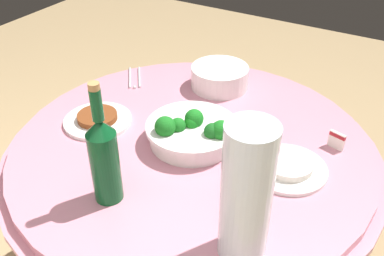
{
  "coord_description": "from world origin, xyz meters",
  "views": [
    {
      "loc": [
        -0.55,
        0.93,
        1.53
      ],
      "look_at": [
        0.0,
        0.0,
        0.79
      ],
      "focal_mm": 40.94,
      "sensor_mm": 36.0,
      "label": 1
    }
  ],
  "objects_px": {
    "label_placard_front": "(337,140)",
    "serving_tongs": "(135,78)",
    "plate_stack": "(220,77)",
    "wine_bottle": "(104,158)",
    "food_plate_stir_fry": "(98,119)",
    "decorative_fruit_vase": "(246,198)",
    "broccoli_bowl": "(193,132)",
    "food_plate_rice": "(288,167)"
  },
  "relations": [
    {
      "from": "label_placard_front",
      "to": "serving_tongs",
      "type": "bearing_deg",
      "value": -3.38
    },
    {
      "from": "plate_stack",
      "to": "serving_tongs",
      "type": "distance_m",
      "value": 0.33
    },
    {
      "from": "wine_bottle",
      "to": "label_placard_front",
      "type": "height_order",
      "value": "wine_bottle"
    },
    {
      "from": "wine_bottle",
      "to": "serving_tongs",
      "type": "xyz_separation_m",
      "value": [
        0.33,
        -0.56,
        -0.12
      ]
    },
    {
      "from": "wine_bottle",
      "to": "food_plate_stir_fry",
      "type": "relative_size",
      "value": 1.53
    },
    {
      "from": "decorative_fruit_vase",
      "to": "serving_tongs",
      "type": "relative_size",
      "value": 2.2
    },
    {
      "from": "decorative_fruit_vase",
      "to": "food_plate_stir_fry",
      "type": "bearing_deg",
      "value": -20.72
    },
    {
      "from": "decorative_fruit_vase",
      "to": "label_placard_front",
      "type": "height_order",
      "value": "decorative_fruit_vase"
    },
    {
      "from": "wine_bottle",
      "to": "food_plate_stir_fry",
      "type": "height_order",
      "value": "wine_bottle"
    },
    {
      "from": "broccoli_bowl",
      "to": "plate_stack",
      "type": "distance_m",
      "value": 0.36
    },
    {
      "from": "plate_stack",
      "to": "decorative_fruit_vase",
      "type": "relative_size",
      "value": 0.62
    },
    {
      "from": "wine_bottle",
      "to": "serving_tongs",
      "type": "relative_size",
      "value": 2.18
    },
    {
      "from": "wine_bottle",
      "to": "food_plate_stir_fry",
      "type": "bearing_deg",
      "value": -44.66
    },
    {
      "from": "serving_tongs",
      "to": "food_plate_stir_fry",
      "type": "relative_size",
      "value": 0.7
    },
    {
      "from": "food_plate_rice",
      "to": "label_placard_front",
      "type": "height_order",
      "value": "label_placard_front"
    },
    {
      "from": "decorative_fruit_vase",
      "to": "food_plate_stir_fry",
      "type": "relative_size",
      "value": 1.55
    },
    {
      "from": "broccoli_bowl",
      "to": "serving_tongs",
      "type": "height_order",
      "value": "broccoli_bowl"
    },
    {
      "from": "plate_stack",
      "to": "serving_tongs",
      "type": "height_order",
      "value": "plate_stack"
    },
    {
      "from": "decorative_fruit_vase",
      "to": "label_placard_front",
      "type": "bearing_deg",
      "value": -99.03
    },
    {
      "from": "serving_tongs",
      "to": "food_plate_stir_fry",
      "type": "xyz_separation_m",
      "value": [
        -0.08,
        0.3,
        0.01
      ]
    },
    {
      "from": "serving_tongs",
      "to": "wine_bottle",
      "type": "bearing_deg",
      "value": 120.98
    },
    {
      "from": "broccoli_bowl",
      "to": "food_plate_rice",
      "type": "xyz_separation_m",
      "value": [
        -0.3,
        -0.02,
        -0.03
      ]
    },
    {
      "from": "plate_stack",
      "to": "serving_tongs",
      "type": "bearing_deg",
      "value": 20.11
    },
    {
      "from": "plate_stack",
      "to": "broccoli_bowl",
      "type": "bearing_deg",
      "value": 104.59
    },
    {
      "from": "decorative_fruit_vase",
      "to": "food_plate_rice",
      "type": "xyz_separation_m",
      "value": [
        0.01,
        -0.32,
        -0.15
      ]
    },
    {
      "from": "serving_tongs",
      "to": "food_plate_rice",
      "type": "distance_m",
      "value": 0.73
    },
    {
      "from": "plate_stack",
      "to": "decorative_fruit_vase",
      "type": "height_order",
      "value": "decorative_fruit_vase"
    },
    {
      "from": "serving_tongs",
      "to": "label_placard_front",
      "type": "relative_size",
      "value": 2.8
    },
    {
      "from": "plate_stack",
      "to": "food_plate_rice",
      "type": "height_order",
      "value": "plate_stack"
    },
    {
      "from": "decorative_fruit_vase",
      "to": "broccoli_bowl",
      "type": "bearing_deg",
      "value": -44.4
    },
    {
      "from": "wine_bottle",
      "to": "decorative_fruit_vase",
      "type": "xyz_separation_m",
      "value": [
        -0.37,
        -0.02,
        0.03
      ]
    },
    {
      "from": "food_plate_stir_fry",
      "to": "food_plate_rice",
      "type": "xyz_separation_m",
      "value": [
        -0.62,
        -0.08,
        0.0
      ]
    },
    {
      "from": "decorative_fruit_vase",
      "to": "serving_tongs",
      "type": "distance_m",
      "value": 0.9
    },
    {
      "from": "wine_bottle",
      "to": "food_plate_rice",
      "type": "xyz_separation_m",
      "value": [
        -0.36,
        -0.34,
        -0.12
      ]
    },
    {
      "from": "plate_stack",
      "to": "decorative_fruit_vase",
      "type": "bearing_deg",
      "value": 121.35
    },
    {
      "from": "serving_tongs",
      "to": "label_placard_front",
      "type": "bearing_deg",
      "value": 176.62
    },
    {
      "from": "plate_stack",
      "to": "label_placard_front",
      "type": "height_order",
      "value": "plate_stack"
    },
    {
      "from": "label_placard_front",
      "to": "decorative_fruit_vase",
      "type": "bearing_deg",
      "value": 80.97
    },
    {
      "from": "decorative_fruit_vase",
      "to": "food_plate_stir_fry",
      "type": "xyz_separation_m",
      "value": [
        0.63,
        -0.24,
        -0.15
      ]
    },
    {
      "from": "broccoli_bowl",
      "to": "food_plate_stir_fry",
      "type": "height_order",
      "value": "broccoli_bowl"
    },
    {
      "from": "plate_stack",
      "to": "food_plate_stir_fry",
      "type": "bearing_deg",
      "value": 60.79
    },
    {
      "from": "serving_tongs",
      "to": "food_plate_stir_fry",
      "type": "bearing_deg",
      "value": 104.17
    }
  ]
}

